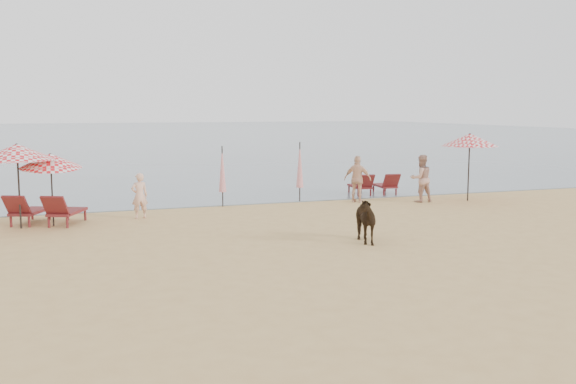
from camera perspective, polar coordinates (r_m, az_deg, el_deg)
name	(u,v)px	position (r m, az deg, el deg)	size (l,w,h in m)	color
ground	(363,269)	(14.33, 6.70, -6.82)	(120.00, 120.00, 0.00)	tan
sea	(109,134)	(92.73, -15.64, 4.99)	(160.00, 140.00, 0.06)	#51606B
lounger_cluster_left	(45,210)	(20.77, -20.79, -1.50)	(2.45, 2.41, 0.67)	maroon
lounger_cluster_right	(374,185)	(26.40, 7.66, 0.66)	(1.92, 1.86, 0.62)	maroon
umbrella_open_left_a	(17,152)	(20.25, -22.95, 3.28)	(2.21, 2.21, 2.51)	black
umbrella_open_left_b	(51,161)	(20.37, -20.35, 2.62)	(1.79, 1.82, 2.28)	black
umbrella_open_right	(470,140)	(25.33, 15.85, 4.47)	(2.12, 2.12, 2.59)	black
umbrella_closed_left	(300,165)	(24.10, 1.06, 2.40)	(0.28, 0.28, 2.28)	black
umbrella_closed_right	(222,169)	(23.10, -5.86, 2.01)	(0.27, 0.27, 2.19)	black
cow	(361,219)	(17.02, 6.54, -2.44)	(0.66, 1.45, 1.23)	black
beachgoer_left	(140,196)	(21.12, -13.06, -0.32)	(0.54, 0.35, 1.47)	#E3AA8D
beachgoer_right_a	(421,178)	(24.69, 11.74, 1.19)	(0.87, 0.68, 1.79)	tan
beachgoer_right_b	(358,179)	(24.25, 6.21, 1.15)	(1.03, 0.43, 1.76)	#E0AE8C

